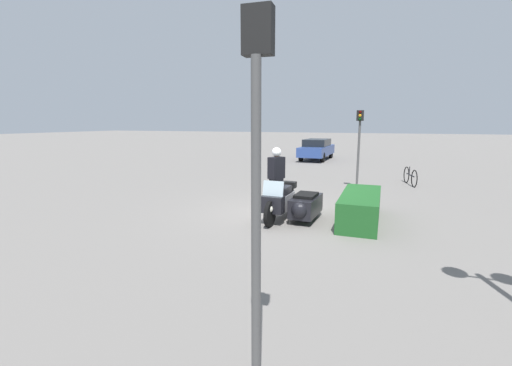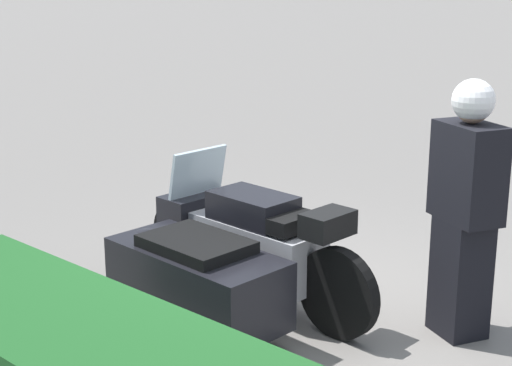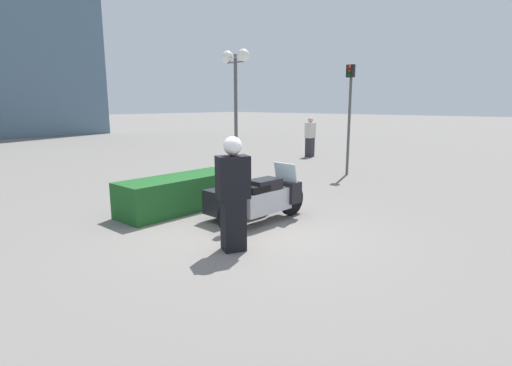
{
  "view_description": "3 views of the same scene",
  "coord_description": "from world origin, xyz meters",
  "px_view_note": "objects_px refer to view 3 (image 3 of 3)",
  "views": [
    {
      "loc": [
        9.7,
        2.79,
        2.66
      ],
      "look_at": [
        1.2,
        -0.4,
        1.05
      ],
      "focal_mm": 24.0,
      "sensor_mm": 36.0,
      "label": 1
    },
    {
      "loc": [
        -3.16,
        4.5,
        2.59
      ],
      "look_at": [
        0.93,
        -0.06,
        0.91
      ],
      "focal_mm": 55.0,
      "sensor_mm": 36.0,
      "label": 2
    },
    {
      "loc": [
        -5.15,
        -4.87,
        2.38
      ],
      "look_at": [
        -0.04,
        -0.31,
        1.01
      ],
      "focal_mm": 28.0,
      "sensor_mm": 36.0,
      "label": 3
    }
  ],
  "objects_px": {
    "twin_lamp_post": "(235,73)",
    "pedestrian_bystander": "(310,137)",
    "hedge_bush_curbside": "(180,193)",
    "traffic_light_near": "(349,104)",
    "police_motorcycle": "(253,197)",
    "officer_rider": "(233,191)"
  },
  "relations": [
    {
      "from": "twin_lamp_post",
      "to": "pedestrian_bystander",
      "type": "xyz_separation_m",
      "value": [
        4.97,
        0.19,
        -2.53
      ]
    },
    {
      "from": "hedge_bush_curbside",
      "to": "traffic_light_near",
      "type": "distance_m",
      "value": 6.92
    },
    {
      "from": "twin_lamp_post",
      "to": "traffic_light_near",
      "type": "bearing_deg",
      "value": -61.71
    },
    {
      "from": "hedge_bush_curbside",
      "to": "twin_lamp_post",
      "type": "xyz_separation_m",
      "value": [
        4.76,
        2.91,
        3.03
      ]
    },
    {
      "from": "police_motorcycle",
      "to": "officer_rider",
      "type": "distance_m",
      "value": 1.88
    },
    {
      "from": "police_motorcycle",
      "to": "officer_rider",
      "type": "height_order",
      "value": "officer_rider"
    },
    {
      "from": "police_motorcycle",
      "to": "hedge_bush_curbside",
      "type": "xyz_separation_m",
      "value": [
        -0.54,
        1.73,
        -0.09
      ]
    },
    {
      "from": "twin_lamp_post",
      "to": "hedge_bush_curbside",
      "type": "bearing_deg",
      "value": -148.59
    },
    {
      "from": "hedge_bush_curbside",
      "to": "traffic_light_near",
      "type": "bearing_deg",
      "value": -4.57
    },
    {
      "from": "traffic_light_near",
      "to": "pedestrian_bystander",
      "type": "xyz_separation_m",
      "value": [
        3.12,
        3.63,
        -1.47
      ]
    },
    {
      "from": "hedge_bush_curbside",
      "to": "traffic_light_near",
      "type": "relative_size",
      "value": 0.79
    },
    {
      "from": "twin_lamp_post",
      "to": "officer_rider",
      "type": "bearing_deg",
      "value": -135.77
    },
    {
      "from": "police_motorcycle",
      "to": "hedge_bush_curbside",
      "type": "bearing_deg",
      "value": 109.86
    },
    {
      "from": "traffic_light_near",
      "to": "pedestrian_bystander",
      "type": "relative_size",
      "value": 2.04
    },
    {
      "from": "police_motorcycle",
      "to": "twin_lamp_post",
      "type": "height_order",
      "value": "twin_lamp_post"
    },
    {
      "from": "police_motorcycle",
      "to": "hedge_bush_curbside",
      "type": "relative_size",
      "value": 0.84
    },
    {
      "from": "police_motorcycle",
      "to": "traffic_light_near",
      "type": "relative_size",
      "value": 0.66
    },
    {
      "from": "twin_lamp_post",
      "to": "pedestrian_bystander",
      "type": "bearing_deg",
      "value": 2.22
    },
    {
      "from": "traffic_light_near",
      "to": "pedestrian_bystander",
      "type": "distance_m",
      "value": 5.0
    },
    {
      "from": "police_motorcycle",
      "to": "officer_rider",
      "type": "bearing_deg",
      "value": -145.17
    },
    {
      "from": "police_motorcycle",
      "to": "hedge_bush_curbside",
      "type": "height_order",
      "value": "police_motorcycle"
    },
    {
      "from": "traffic_light_near",
      "to": "pedestrian_bystander",
      "type": "height_order",
      "value": "traffic_light_near"
    }
  ]
}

